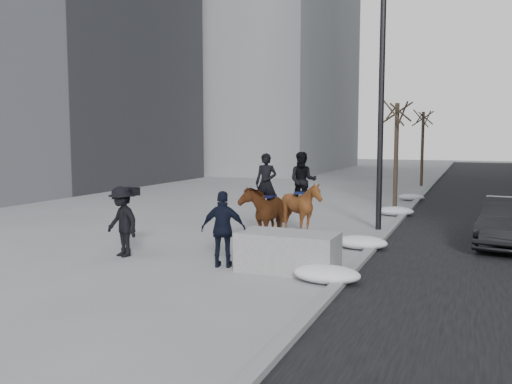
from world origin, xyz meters
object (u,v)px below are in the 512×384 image
at_px(planter, 288,252).
at_px(car_near, 510,223).
at_px(mounted_right, 301,203).
at_px(mounted_left, 264,209).

distance_m(planter, car_near, 6.80).
bearing_deg(mounted_right, mounted_left, -119.78).
relative_size(planter, mounted_left, 0.87).
relative_size(planter, car_near, 0.55).
xyz_separation_m(planter, car_near, (4.72, 4.89, 0.22)).
bearing_deg(mounted_right, planter, -76.45).
height_order(planter, mounted_left, mounted_left).
height_order(planter, mounted_right, mounted_right).
bearing_deg(mounted_left, car_near, 16.53).
distance_m(planter, mounted_right, 4.38).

